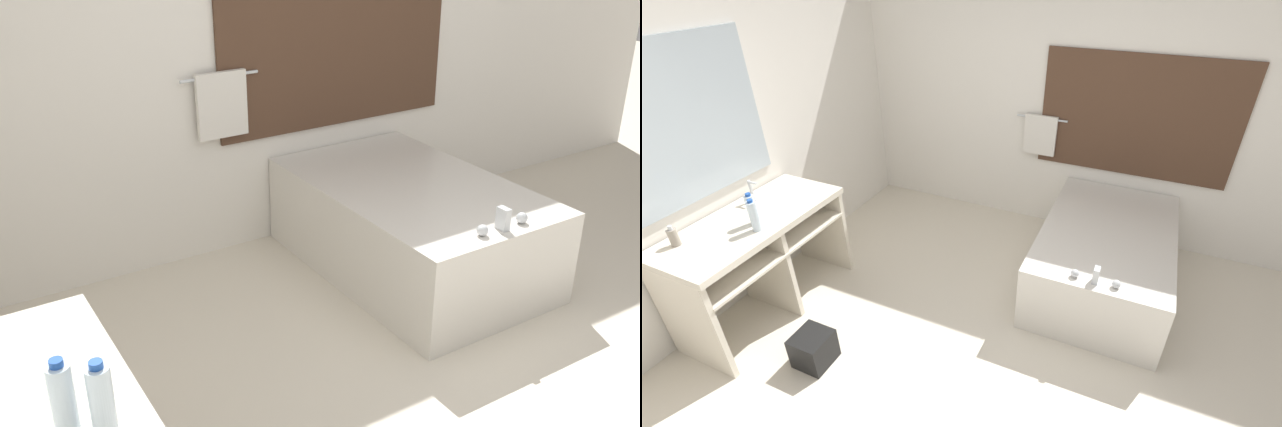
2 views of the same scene
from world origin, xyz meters
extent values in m
plane|color=beige|center=(0.00, 0.00, 0.00)|extent=(16.00, 16.00, 0.00)
cube|color=white|center=(0.00, 2.23, 1.35)|extent=(7.40, 0.06, 2.70)
cube|color=#4C3323|center=(0.55, 2.19, 1.26)|extent=(1.70, 0.02, 1.10)
cylinder|color=silver|center=(-0.30, 2.16, 1.15)|extent=(0.50, 0.02, 0.02)
cube|color=silver|center=(-0.30, 2.15, 0.98)|extent=(0.32, 0.04, 0.40)
cylinder|color=white|center=(-1.87, 0.16, 0.79)|extent=(0.33, 0.33, 0.13)
cylinder|color=silver|center=(-1.83, 0.29, 0.69)|extent=(0.13, 0.37, 0.13)
cube|color=silver|center=(0.55, 1.36, 0.28)|extent=(1.04, 1.66, 0.56)
ellipsoid|color=white|center=(0.55, 1.36, 0.41)|extent=(0.75, 1.20, 0.30)
cube|color=silver|center=(0.55, 0.63, 0.62)|extent=(0.04, 0.07, 0.12)
sphere|color=silver|center=(0.41, 0.63, 0.59)|extent=(0.06, 0.06, 0.06)
sphere|color=silver|center=(0.69, 0.63, 0.59)|extent=(0.06, 0.06, 0.06)
cylinder|color=silver|center=(-1.78, -0.08, 0.96)|extent=(0.07, 0.07, 0.22)
cylinder|color=#1E4CA8|center=(-1.78, -0.08, 1.09)|extent=(0.04, 0.04, 0.02)
cylinder|color=silver|center=(-1.70, -0.14, 0.96)|extent=(0.07, 0.07, 0.22)
cylinder|color=#1E4CA8|center=(-1.70, -0.14, 1.09)|extent=(0.04, 0.04, 0.02)
camera|label=1|loc=(-2.00, -1.67, 2.18)|focal=40.00mm
camera|label=2|loc=(0.64, -1.84, 2.51)|focal=24.00mm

